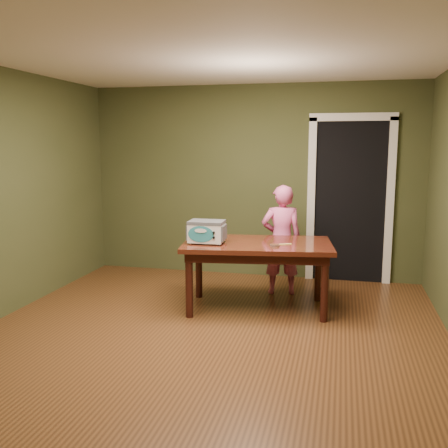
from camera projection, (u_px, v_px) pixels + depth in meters
name	position (u px, v px, depth m)	size (l,w,h in m)	color
floor	(204.00, 342.00, 4.61)	(5.00, 5.00, 0.00)	brown
room_shell	(202.00, 156.00, 4.33)	(4.52, 5.02, 2.61)	#3F4524
doorway	(349.00, 200.00, 6.81)	(1.10, 0.66, 2.25)	black
dining_table	(257.00, 251.00, 5.45)	(1.71, 1.11, 0.75)	#3E140E
toy_oven	(207.00, 231.00, 5.38)	(0.40, 0.28, 0.25)	#4C4F54
baking_pan	(275.00, 245.00, 5.23)	(0.10, 0.10, 0.02)	silver
spatula	(284.00, 244.00, 5.32)	(0.18, 0.03, 0.01)	#FAE06C
child	(281.00, 240.00, 6.03)	(0.49, 0.32, 1.33)	#E05C96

